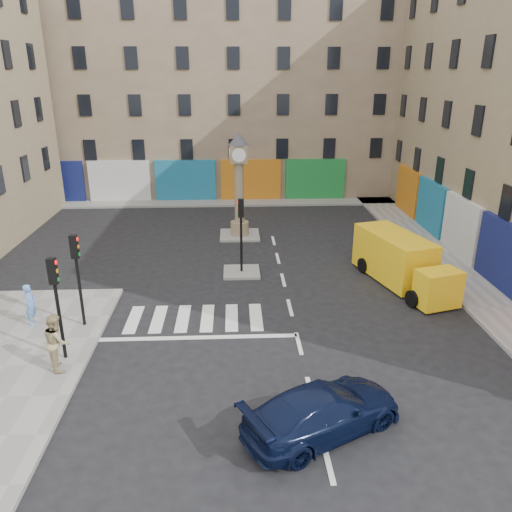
{
  "coord_description": "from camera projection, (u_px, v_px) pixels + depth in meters",
  "views": [
    {
      "loc": [
        -2.34,
        -15.19,
        9.55
      ],
      "look_at": [
        -1.41,
        5.06,
        2.0
      ],
      "focal_mm": 35.0,
      "sensor_mm": 36.0,
      "label": 1
    }
  ],
  "objects": [
    {
      "name": "pedestrian_tan",
      "position": [
        57.0,
        342.0,
        16.5
      ],
      "size": [
        1.08,
        1.18,
        1.96
      ],
      "primitive_type": "imported",
      "rotation": [
        0.0,
        0.0,
        2.02
      ],
      "color": "tan",
      "rests_on": "sidewalk_left"
    },
    {
      "name": "building_far",
      "position": [
        211.0,
        84.0,
        40.72
      ],
      "size": [
        32.0,
        10.0,
        17.0
      ],
      "primitive_type": "cube",
      "color": "gray",
      "rests_on": "ground"
    },
    {
      "name": "pedestrian_blue",
      "position": [
        31.0,
        304.0,
        19.46
      ],
      "size": [
        0.41,
        0.62,
        1.68
      ],
      "primitive_type": "imported",
      "rotation": [
        0.0,
        0.0,
        1.55
      ],
      "color": "#5E8FD7",
      "rests_on": "sidewalk_left"
    },
    {
      "name": "traffic_light_island",
      "position": [
        241.0,
        224.0,
        24.15
      ],
      "size": [
        0.28,
        0.22,
        3.7
      ],
      "color": "black",
      "rests_on": "island_near"
    },
    {
      "name": "sidewalk_right",
      "position": [
        436.0,
        255.0,
        27.36
      ],
      "size": [
        2.6,
        30.0,
        0.15
      ],
      "primitive_type": "cube",
      "color": "gray",
      "rests_on": "ground"
    },
    {
      "name": "sidewalk_far",
      "position": [
        212.0,
        202.0,
        38.23
      ],
      "size": [
        32.0,
        2.4,
        0.15
      ],
      "primitive_type": "cube",
      "color": "gray",
      "rests_on": "ground"
    },
    {
      "name": "traffic_light_left_near",
      "position": [
        56.0,
        293.0,
        16.56
      ],
      "size": [
        0.28,
        0.22,
        3.7
      ],
      "color": "black",
      "rests_on": "sidewalk_left"
    },
    {
      "name": "island_near",
      "position": [
        242.0,
        272.0,
        25.03
      ],
      "size": [
        1.8,
        1.8,
        0.12
      ],
      "primitive_type": "cube",
      "color": "gray",
      "rests_on": "ground"
    },
    {
      "name": "clock_pillar",
      "position": [
        239.0,
        179.0,
        29.43
      ],
      "size": [
        1.2,
        1.2,
        6.1
      ],
      "color": "#8D7C5C",
      "rests_on": "island_far"
    },
    {
      "name": "yellow_van",
      "position": [
        401.0,
        261.0,
        23.48
      ],
      "size": [
        3.47,
        6.47,
        2.26
      ],
      "rotation": [
        0.0,
        0.0,
        0.28
      ],
      "color": "yellow",
      "rests_on": "ground"
    },
    {
      "name": "traffic_light_left_far",
      "position": [
        77.0,
        266.0,
        18.81
      ],
      "size": [
        0.28,
        0.22,
        3.7
      ],
      "color": "black",
      "rests_on": "sidewalk_left"
    },
    {
      "name": "navy_sedan",
      "position": [
        323.0,
        411.0,
        13.84
      ],
      "size": [
        5.13,
        3.96,
        1.39
      ],
      "primitive_type": "imported",
      "rotation": [
        0.0,
        0.0,
        2.06
      ],
      "color": "black",
      "rests_on": "ground"
    },
    {
      "name": "ground",
      "position": [
        302.0,
        358.0,
        17.65
      ],
      "size": [
        120.0,
        120.0,
        0.0
      ],
      "primitive_type": "plane",
      "color": "black",
      "rests_on": "ground"
    },
    {
      "name": "island_far",
      "position": [
        240.0,
        235.0,
        30.65
      ],
      "size": [
        2.4,
        2.4,
        0.12
      ],
      "primitive_type": "cube",
      "color": "gray",
      "rests_on": "ground"
    }
  ]
}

